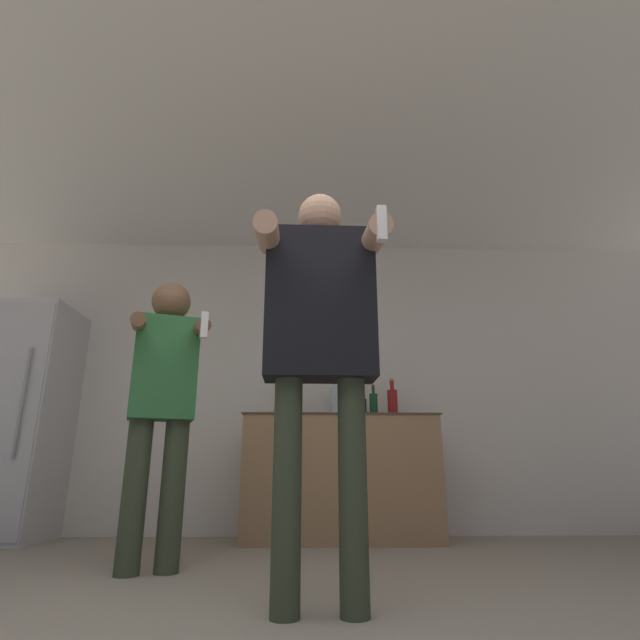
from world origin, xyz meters
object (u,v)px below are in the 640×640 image
object	(u,v)px
bottle_brown_liquor	(298,403)
bottle_tall_gin	(374,405)
bottle_green_wine	(336,401)
bottle_red_label	(361,407)
refrigerator	(13,419)
person_man_side	(163,394)
person_woman_foreground	(320,331)
bottle_clear_vodka	(393,402)

from	to	relation	value
bottle_brown_liquor	bottle_tall_gin	bearing A→B (deg)	-0.00
bottle_green_wine	bottle_brown_liquor	size ratio (longest dim) A/B	1.11
bottle_tall_gin	bottle_red_label	distance (m)	0.11
bottle_red_label	bottle_brown_liquor	bearing A→B (deg)	180.00
refrigerator	bottle_green_wine	xyz separation A→B (m)	(2.54, 0.05, 0.16)
bottle_green_wine	person_man_side	xyz separation A→B (m)	(-1.04, -1.28, -0.14)
refrigerator	bottle_red_label	distance (m)	2.74
bottle_brown_liquor	person_man_side	xyz separation A→B (m)	(-0.73, -1.28, -0.12)
bottle_red_label	bottle_tall_gin	bearing A→B (deg)	0.00
bottle_tall_gin	person_woman_foreground	size ratio (longest dim) A/B	0.16
person_woman_foreground	person_man_side	distance (m)	1.19
bottle_tall_gin	person_woman_foreground	bearing A→B (deg)	-103.37
bottle_red_label	bottle_clear_vodka	size ratio (longest dim) A/B	0.78
bottle_green_wine	person_man_side	size ratio (longest dim) A/B	0.23
bottle_clear_vodka	bottle_tall_gin	bearing A→B (deg)	180.00
bottle_tall_gin	bottle_green_wine	distance (m)	0.31
person_woman_foreground	person_man_side	bearing A→B (deg)	136.21
bottle_clear_vodka	bottle_brown_liquor	world-z (taller)	bottle_clear_vodka
refrigerator	bottle_clear_vodka	world-z (taller)	refrigerator
bottle_green_wine	bottle_brown_liquor	world-z (taller)	bottle_green_wine
bottle_clear_vodka	person_man_side	size ratio (longest dim) A/B	0.21
refrigerator	person_man_side	bearing A→B (deg)	-39.38
person_man_side	bottle_clear_vodka	bearing A→B (deg)	40.39
person_man_side	bottle_tall_gin	bearing A→B (deg)	43.51
refrigerator	bottle_red_label	world-z (taller)	refrigerator
bottle_tall_gin	bottle_brown_liquor	bearing A→B (deg)	180.00
bottle_red_label	person_man_side	bearing A→B (deg)	-134.14
bottle_red_label	person_woman_foreground	distance (m)	2.14
bottle_green_wine	person_man_side	world-z (taller)	person_man_side
bottle_tall_gin	bottle_brown_liquor	distance (m)	0.62
refrigerator	person_man_side	xyz separation A→B (m)	(1.50, -1.23, 0.02)
bottle_red_label	person_man_side	distance (m)	1.79
bottle_red_label	bottle_brown_liquor	size ratio (longest dim) A/B	0.79
bottle_red_label	bottle_brown_liquor	xyz separation A→B (m)	(-0.51, 0.00, 0.03)
bottle_red_label	person_man_side	size ratio (longest dim) A/B	0.16
bottle_brown_liquor	person_woman_foreground	world-z (taller)	person_woman_foreground
refrigerator	bottle_green_wine	distance (m)	2.54
bottle_green_wine	person_woman_foreground	size ratio (longest dim) A/B	0.21
refrigerator	person_woman_foreground	bearing A→B (deg)	-41.05
refrigerator	bottle_tall_gin	bearing A→B (deg)	1.07
bottle_red_label	bottle_clear_vodka	xyz separation A→B (m)	(0.26, -0.00, 0.04)
bottle_tall_gin	bottle_green_wine	bearing A→B (deg)	180.00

